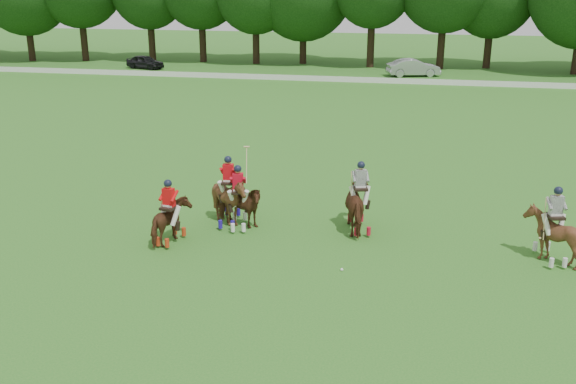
% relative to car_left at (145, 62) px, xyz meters
% --- Properties ---
extents(ground, '(180.00, 180.00, 0.00)m').
position_rel_car_left_xyz_m(ground, '(21.11, -42.50, -0.65)').
color(ground, '#256A1E').
rests_on(ground, ground).
extents(boundary_rail, '(120.00, 0.10, 0.44)m').
position_rel_car_left_xyz_m(boundary_rail, '(21.11, -4.50, -0.43)').
color(boundary_rail, white).
rests_on(boundary_rail, ground).
extents(car_left, '(4.09, 2.59, 1.30)m').
position_rel_car_left_xyz_m(car_left, '(0.00, 0.00, 0.00)').
color(car_left, black).
rests_on(car_left, ground).
extents(car_mid, '(4.90, 2.90, 1.52)m').
position_rel_car_left_xyz_m(car_mid, '(25.33, 0.00, 0.11)').
color(car_mid, '#ABACB1').
rests_on(car_mid, ground).
extents(polo_red_a, '(1.09, 1.79, 2.15)m').
position_rel_car_left_xyz_m(polo_red_a, '(18.34, -40.08, 0.11)').
color(polo_red_a, '#482613').
rests_on(polo_red_a, ground).
extents(polo_red_b, '(1.76, 1.60, 2.78)m').
position_rel_car_left_xyz_m(polo_red_b, '(20.15, -38.34, 0.14)').
color(polo_red_b, '#482613').
rests_on(polo_red_b, ground).
extents(polo_red_c, '(1.61, 1.77, 2.46)m').
position_rel_car_left_xyz_m(polo_red_c, '(19.72, -38.05, 0.25)').
color(polo_red_c, '#482613').
rests_on(polo_red_c, ground).
extents(polo_stripe_a, '(1.48, 2.26, 2.45)m').
position_rel_car_left_xyz_m(polo_stripe_a, '(24.23, -37.77, 0.25)').
color(polo_stripe_a, '#482613').
rests_on(polo_stripe_a, ground).
extents(polo_stripe_b, '(1.66, 1.79, 2.37)m').
position_rel_car_left_xyz_m(polo_stripe_b, '(30.17, -39.10, 0.21)').
color(polo_stripe_b, '#482613').
rests_on(polo_stripe_b, ground).
extents(polo_ball, '(0.09, 0.09, 0.09)m').
position_rel_car_left_xyz_m(polo_ball, '(24.06, -41.10, -0.60)').
color(polo_ball, white).
rests_on(polo_ball, ground).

